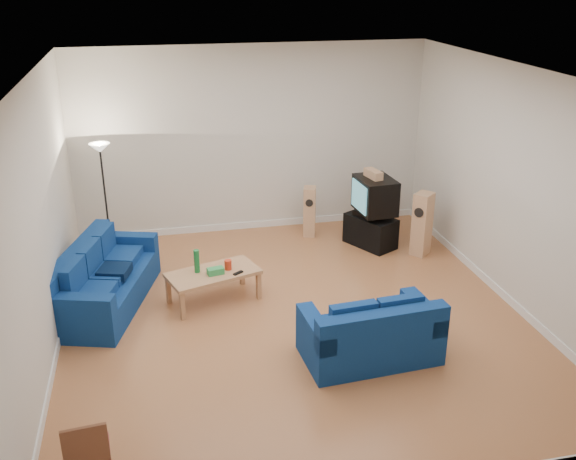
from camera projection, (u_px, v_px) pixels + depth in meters
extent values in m
cube|color=#9A562F|center=(294.00, 317.00, 8.56)|extent=(6.00, 6.50, 0.01)
cube|color=white|center=(295.00, 74.00, 7.34)|extent=(6.00, 6.50, 0.01)
cube|color=silver|center=(252.00, 140.00, 10.88)|extent=(6.00, 0.01, 3.20)
cube|color=silver|center=(388.00, 345.00, 5.01)|extent=(6.00, 0.01, 3.20)
cube|color=silver|center=(40.00, 224.00, 7.35)|extent=(0.01, 6.50, 3.20)
cube|color=silver|center=(514.00, 188.00, 8.54)|extent=(0.01, 6.50, 3.20)
cube|color=white|center=(254.00, 225.00, 11.46)|extent=(6.00, 0.02, 0.12)
cube|color=white|center=(60.00, 339.00, 7.94)|extent=(0.02, 6.50, 0.12)
cube|color=white|center=(499.00, 291.00, 9.13)|extent=(0.02, 6.50, 0.12)
cube|color=navy|center=(106.00, 291.00, 8.82)|extent=(1.51, 2.33, 0.41)
cube|color=navy|center=(77.00, 263.00, 8.68)|extent=(0.83, 2.13, 0.42)
cube|color=navy|center=(126.00, 241.00, 9.59)|extent=(0.95, 0.47, 0.24)
cube|color=navy|center=(77.00, 305.00, 7.80)|extent=(0.95, 0.47, 0.24)
cube|color=black|center=(114.00, 271.00, 8.69)|extent=(0.49, 0.49, 0.12)
cube|color=navy|center=(369.00, 342.00, 7.64)|extent=(1.63, 0.99, 0.39)
cube|color=navy|center=(383.00, 328.00, 7.19)|extent=(1.58, 0.31, 0.40)
cube|color=navy|center=(315.00, 329.00, 7.34)|extent=(0.26, 0.89, 0.22)
cube|color=navy|center=(423.00, 312.00, 7.70)|extent=(0.26, 0.89, 0.22)
cube|color=black|center=(366.00, 316.00, 7.65)|extent=(0.39, 0.39, 0.11)
cube|color=tan|center=(213.00, 273.00, 8.82)|extent=(1.37, 0.97, 0.05)
cube|color=tan|center=(182.00, 306.00, 8.43)|extent=(0.08, 0.08, 0.40)
cube|color=tan|center=(168.00, 290.00, 8.85)|extent=(0.08, 0.08, 0.40)
cube|color=tan|center=(259.00, 286.00, 8.96)|extent=(0.08, 0.08, 0.40)
cube|color=tan|center=(242.00, 272.00, 9.38)|extent=(0.08, 0.08, 0.40)
cylinder|color=#197233|center=(197.00, 261.00, 8.74)|extent=(0.09, 0.09, 0.33)
cube|color=green|center=(216.00, 271.00, 8.73)|extent=(0.24, 0.16, 0.09)
cylinder|color=red|center=(228.00, 265.00, 8.86)|extent=(0.11, 0.11, 0.14)
cube|color=black|center=(238.00, 273.00, 8.76)|extent=(0.15, 0.13, 0.02)
cube|color=black|center=(370.00, 231.00, 10.67)|extent=(0.81, 0.96, 0.51)
cube|color=black|center=(368.00, 213.00, 10.60)|extent=(0.50, 0.52, 0.09)
cube|color=black|center=(375.00, 195.00, 10.43)|extent=(0.59, 0.77, 0.57)
cube|color=teal|center=(359.00, 197.00, 10.36)|extent=(0.06, 0.59, 0.46)
cube|color=tan|center=(373.00, 174.00, 10.32)|extent=(0.22, 0.40, 0.13)
cube|color=tan|center=(309.00, 212.00, 11.01)|extent=(0.27, 0.30, 0.87)
cylinder|color=black|center=(309.00, 203.00, 10.80)|extent=(0.13, 0.06, 0.13)
cube|color=tan|center=(422.00, 224.00, 10.25)|extent=(0.39, 0.38, 1.04)
cylinder|color=black|center=(419.00, 213.00, 10.03)|extent=(0.12, 0.13, 0.15)
cylinder|color=black|center=(112.00, 254.00, 10.39)|extent=(0.24, 0.24, 0.03)
cylinder|color=black|center=(106.00, 203.00, 10.06)|extent=(0.03, 0.03, 1.74)
cone|color=white|center=(100.00, 148.00, 9.72)|extent=(0.32, 0.32, 0.14)
cube|color=brown|center=(107.00, 454.00, 5.89)|extent=(0.04, 0.04, 0.38)
cube|color=maroon|center=(88.00, 452.00, 5.63)|extent=(0.42, 0.42, 0.05)
cube|color=brown|center=(85.00, 446.00, 5.40)|extent=(0.38, 0.07, 0.38)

